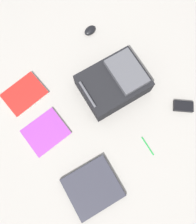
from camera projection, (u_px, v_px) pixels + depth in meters
ground_plane at (103, 109)px, 1.55m from camera, size 3.54×3.54×0.00m
backpack at (114, 83)px, 1.51m from camera, size 0.38×0.46×0.17m
laptop at (93, 188)px, 1.41m from camera, size 0.33×0.35×0.03m
book_manual at (24, 94)px, 1.56m from camera, size 0.20×0.26×0.02m
book_red at (46, 132)px, 1.50m from camera, size 0.23×0.26×0.02m
computer_mouse at (90, 30)px, 1.67m from camera, size 0.07×0.09×0.04m
power_brick at (183, 106)px, 1.54m from camera, size 0.14×0.14×0.03m
pen_black at (148, 146)px, 1.48m from camera, size 0.13×0.03×0.01m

